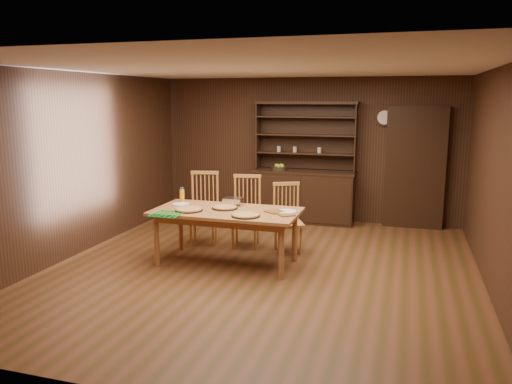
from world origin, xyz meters
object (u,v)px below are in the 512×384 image
(china_hutch, at_px, (304,189))
(dining_table, at_px, (226,216))
(chair_center, at_px, (246,208))
(chair_left, at_px, (204,205))
(chair_right, at_px, (287,215))
(juice_bottle, at_px, (182,195))

(china_hutch, xyz_separation_m, dining_table, (-0.53, -2.65, 0.08))
(chair_center, bearing_deg, chair_left, 174.39)
(chair_left, xyz_separation_m, chair_right, (1.34, -0.06, -0.05))
(chair_right, xyz_separation_m, juice_bottle, (-1.46, -0.46, 0.31))
(china_hutch, xyz_separation_m, chair_right, (0.12, -1.84, -0.06))
(china_hutch, bearing_deg, dining_table, -101.20)
(dining_table, xyz_separation_m, chair_center, (-0.01, 0.91, -0.10))
(chair_right, bearing_deg, china_hutch, 68.98)
(juice_bottle, bearing_deg, china_hutch, 59.80)
(chair_right, bearing_deg, chair_center, 146.57)
(chair_left, bearing_deg, china_hutch, 42.26)
(chair_left, distance_m, juice_bottle, 0.60)
(chair_center, xyz_separation_m, juice_bottle, (-0.80, -0.56, 0.27))
(juice_bottle, bearing_deg, dining_table, -23.23)
(dining_table, relative_size, juice_bottle, 9.40)
(dining_table, distance_m, chair_left, 1.12)
(china_hutch, height_order, dining_table, china_hutch)
(china_hutch, relative_size, chair_center, 2.00)
(chair_left, xyz_separation_m, chair_center, (0.68, 0.04, -0.02))
(dining_table, bearing_deg, chair_right, 51.43)
(china_hutch, relative_size, chair_left, 1.95)
(juice_bottle, bearing_deg, chair_right, 17.60)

